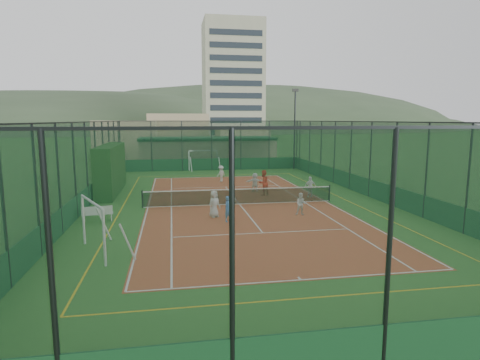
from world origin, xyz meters
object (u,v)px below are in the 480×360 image
at_px(floodlight_ne, 295,129).
at_px(futsal_goal_near, 93,228).
at_px(child_near_mid, 228,209).
at_px(child_near_right, 301,204).
at_px(child_far_left, 221,174).
at_px(apartment_tower, 233,81).
at_px(child_near_left, 214,204).
at_px(clubhouse, 208,151).
at_px(child_far_back, 255,182).
at_px(coach, 263,183).
at_px(futsal_goal_far, 203,160).
at_px(white_bench, 98,213).
at_px(child_far_right, 310,187).

relative_size(floodlight_ne, futsal_goal_near, 2.59).
bearing_deg(futsal_goal_near, child_near_mid, -79.43).
bearing_deg(child_near_right, child_far_left, 120.58).
xyz_separation_m(apartment_tower, child_near_left, (-13.86, -85.00, -14.28)).
distance_m(clubhouse, futsal_goal_near, 30.93).
xyz_separation_m(floodlight_ne, child_far_left, (-8.62, -7.42, -3.45)).
height_order(floodlight_ne, child_far_back, floodlight_ne).
height_order(clubhouse, child_far_back, clubhouse).
bearing_deg(child_near_left, child_far_back, 29.60).
height_order(child_near_right, child_far_back, child_far_back).
bearing_deg(child_near_right, apartment_tower, 101.62).
bearing_deg(coach, child_near_mid, 32.02).
relative_size(child_near_left, child_far_back, 1.05).
relative_size(futsal_goal_far, coach, 1.80).
relative_size(clubhouse, child_near_left, 10.68).
bearing_deg(child_near_right, white_bench, -164.58).
bearing_deg(white_bench, child_near_right, -10.16).
xyz_separation_m(child_near_right, child_far_right, (2.17, 4.69, 0.09)).
xyz_separation_m(child_near_mid, child_near_right, (4.08, 0.74, -0.05)).
bearing_deg(child_near_left, child_far_right, -0.59).
relative_size(white_bench, futsal_goal_far, 0.48).
bearing_deg(child_near_mid, coach, 29.13).
xyz_separation_m(floodlight_ne, child_far_right, (-3.60, -15.24, -3.42)).
xyz_separation_m(clubhouse, child_far_left, (-0.02, -12.82, -0.90)).
xyz_separation_m(apartment_tower, child_near_right, (-9.17, -85.33, -14.38)).
relative_size(apartment_tower, futsal_goal_far, 9.71).
bearing_deg(futsal_goal_near, child_far_right, -76.13).
xyz_separation_m(child_near_left, coach, (3.97, 5.69, 0.15)).
xyz_separation_m(clubhouse, futsal_goal_near, (-7.05, -30.11, -0.55)).
xyz_separation_m(white_bench, child_near_mid, (6.54, -1.18, 0.25)).
xyz_separation_m(child_near_mid, child_far_back, (3.06, 8.15, 0.02)).
distance_m(apartment_tower, white_bench, 88.38).
relative_size(child_near_left, child_near_mid, 1.08).
relative_size(apartment_tower, child_far_back, 22.05).
distance_m(clubhouse, child_near_left, 25.08).
xyz_separation_m(apartment_tower, white_bench, (-19.80, -84.89, -14.58)).
bearing_deg(apartment_tower, child_far_back, -97.46).
relative_size(futsal_goal_near, futsal_goal_far, 1.03).
bearing_deg(coach, child_near_left, 23.57).
xyz_separation_m(child_far_right, coach, (-2.89, 1.33, 0.16)).
distance_m(child_far_left, coach, 6.83).
xyz_separation_m(floodlight_ne, child_near_left, (-10.46, -19.60, -3.40)).
height_order(apartment_tower, child_near_mid, apartment_tower).
relative_size(clubhouse, futsal_goal_near, 4.77).
bearing_deg(floodlight_ne, child_near_mid, -115.49).
xyz_separation_m(floodlight_ne, child_far_back, (-6.80, -12.52, -3.43)).
relative_size(clubhouse, child_far_back, 11.17).
relative_size(clubhouse, white_bench, 10.22).
bearing_deg(child_far_right, white_bench, 19.09).
relative_size(child_near_right, child_far_right, 0.87).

